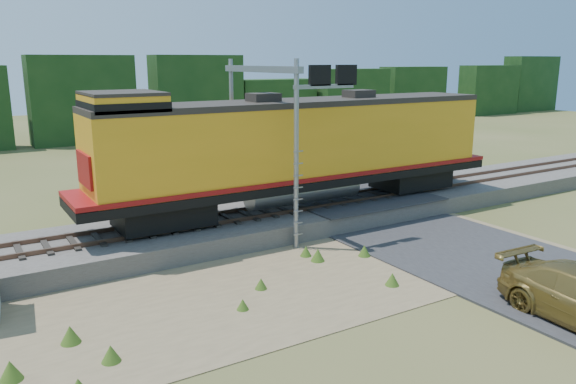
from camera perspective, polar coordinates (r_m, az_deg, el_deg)
ground at (r=19.26m, az=1.76°, el=-9.14°), size 140.00×140.00×0.00m
ballast at (r=24.07m, az=-6.10°, el=-3.57°), size 70.00×5.00×0.80m
rails at (r=23.94m, az=-6.13°, el=-2.47°), size 70.00×1.54×0.16m
dirt_shoulder at (r=18.72m, az=-4.30°, el=-9.80°), size 26.00×8.00×0.03m
road at (r=24.05m, az=14.90°, el=-4.75°), size 7.00×66.00×0.86m
tree_line_north at (r=53.94m, az=-21.16°, el=7.81°), size 130.00×3.00×6.50m
weed_clumps at (r=17.82m, az=-8.06°, el=-11.19°), size 15.00×6.20×0.56m
locomotive at (r=25.05m, az=1.02°, el=4.56°), size 20.39×3.11×5.26m
signal_gantry at (r=23.48m, az=-1.15°, el=8.83°), size 2.93×6.20×7.40m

